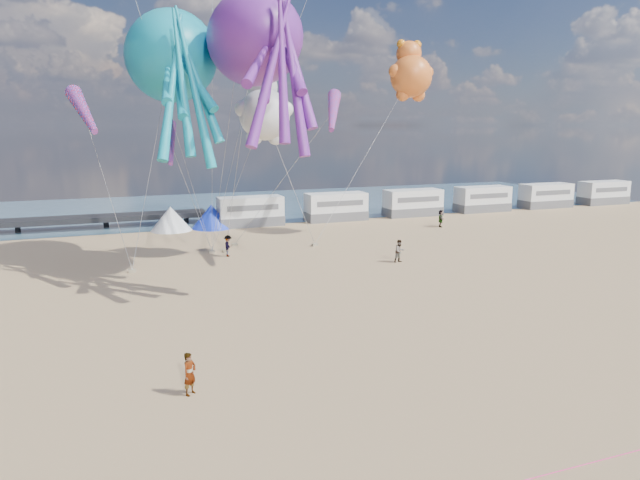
# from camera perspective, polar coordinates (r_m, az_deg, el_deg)

# --- Properties ---
(ground) EXTENTS (120.00, 120.00, 0.00)m
(ground) POSITION_cam_1_polar(r_m,az_deg,el_deg) (21.09, 3.48, -17.44)
(ground) COLOR tan
(ground) RESTS_ON ground
(water) EXTENTS (120.00, 120.00, 0.00)m
(water) POSITION_cam_1_polar(r_m,az_deg,el_deg) (72.96, -14.34, 3.04)
(water) COLOR #38566B
(water) RESTS_ON ground
(motorhome_0) EXTENTS (6.60, 2.50, 3.00)m
(motorhome_0) POSITION_cam_1_polar(r_m,az_deg,el_deg) (59.09, -6.98, 2.87)
(motorhome_0) COLOR silver
(motorhome_0) RESTS_ON ground
(motorhome_1) EXTENTS (6.60, 2.50, 3.00)m
(motorhome_1) POSITION_cam_1_polar(r_m,az_deg,el_deg) (61.97, 1.60, 3.34)
(motorhome_1) COLOR silver
(motorhome_1) RESTS_ON ground
(motorhome_2) EXTENTS (6.60, 2.50, 3.00)m
(motorhome_2) POSITION_cam_1_polar(r_m,az_deg,el_deg) (66.10, 9.27, 3.70)
(motorhome_2) COLOR silver
(motorhome_2) RESTS_ON ground
(motorhome_3) EXTENTS (6.60, 2.50, 3.00)m
(motorhome_3) POSITION_cam_1_polar(r_m,az_deg,el_deg) (71.27, 15.94, 3.96)
(motorhome_3) COLOR silver
(motorhome_3) RESTS_ON ground
(motorhome_4) EXTENTS (6.60, 2.50, 3.00)m
(motorhome_4) POSITION_cam_1_polar(r_m,az_deg,el_deg) (77.26, 21.65, 4.14)
(motorhome_4) COLOR silver
(motorhome_4) RESTS_ON ground
(motorhome_5) EXTENTS (6.60, 2.50, 3.00)m
(motorhome_5) POSITION_cam_1_polar(r_m,az_deg,el_deg) (83.90, 26.49, 4.26)
(motorhome_5) COLOR silver
(motorhome_5) RESTS_ON ground
(tent_white) EXTENTS (4.00, 4.00, 2.40)m
(tent_white) POSITION_cam_1_polar(r_m,az_deg,el_deg) (57.82, -14.70, 2.09)
(tent_white) COLOR white
(tent_white) RESTS_ON ground
(tent_blue) EXTENTS (4.00, 4.00, 2.40)m
(tent_blue) POSITION_cam_1_polar(r_m,az_deg,el_deg) (58.34, -10.79, 2.34)
(tent_blue) COLOR #1933CC
(tent_blue) RESTS_ON ground
(standing_person) EXTENTS (0.73, 0.71, 1.69)m
(standing_person) POSITION_cam_1_polar(r_m,az_deg,el_deg) (22.92, -12.90, -12.91)
(standing_person) COLOR tan
(standing_person) RESTS_ON ground
(beachgoer_1) EXTENTS (0.93, 0.69, 1.73)m
(beachgoer_1) POSITION_cam_1_polar(r_m,az_deg,el_deg) (43.36, 7.96, -1.11)
(beachgoer_1) COLOR #7F6659
(beachgoer_1) RESTS_ON ground
(beachgoer_2) EXTENTS (0.88, 0.99, 1.70)m
(beachgoer_2) POSITION_cam_1_polar(r_m,az_deg,el_deg) (45.46, -9.18, -0.58)
(beachgoer_2) COLOR #7F6659
(beachgoer_2) RESTS_ON ground
(beachgoer_4) EXTENTS (0.84, 1.10, 1.74)m
(beachgoer_4) POSITION_cam_1_polar(r_m,az_deg,el_deg) (59.29, 11.99, 2.12)
(beachgoer_4) COLOR #7F6659
(beachgoer_4) RESTS_ON ground
(sandbag_a) EXTENTS (0.50, 0.35, 0.22)m
(sandbag_a) POSITION_cam_1_polar(r_m,az_deg,el_deg) (42.31, -18.27, -2.95)
(sandbag_a) COLOR gray
(sandbag_a) RESTS_ON ground
(sandbag_b) EXTENTS (0.50, 0.35, 0.22)m
(sandbag_b) POSITION_cam_1_polar(r_m,az_deg,el_deg) (47.23, -9.41, -1.06)
(sandbag_b) COLOR gray
(sandbag_b) RESTS_ON ground
(sandbag_c) EXTENTS (0.50, 0.35, 0.22)m
(sandbag_c) POSITION_cam_1_polar(r_m,az_deg,el_deg) (48.85, -0.50, -0.49)
(sandbag_c) COLOR gray
(sandbag_c) RESTS_ON ground
(sandbag_d) EXTENTS (0.50, 0.35, 0.22)m
(sandbag_d) POSITION_cam_1_polar(r_m,az_deg,el_deg) (49.46, -8.51, -0.47)
(sandbag_d) COLOR gray
(sandbag_d) RESTS_ON ground
(sandbag_e) EXTENTS (0.50, 0.35, 0.22)m
(sandbag_e) POSITION_cam_1_polar(r_m,az_deg,el_deg) (47.03, -10.75, -1.16)
(sandbag_e) COLOR gray
(sandbag_e) RESTS_ON ground
(kite_octopus_teal) EXTENTS (7.44, 12.29, 13.10)m
(kite_octopus_teal) POSITION_cam_1_polar(r_m,az_deg,el_deg) (44.02, -14.69, 17.31)
(kite_octopus_teal) COLOR teal
(kite_octopus_purple) EXTENTS (6.69, 11.71, 12.60)m
(kite_octopus_purple) POSITION_cam_1_polar(r_m,az_deg,el_deg) (39.04, -6.60, 19.37)
(kite_octopus_purple) COLOR #6C248D
(kite_panda) EXTENTS (5.50, 5.30, 6.44)m
(kite_panda) POSITION_cam_1_polar(r_m,az_deg,el_deg) (43.17, -5.57, 12.37)
(kite_panda) COLOR silver
(kite_teddy_orange) EXTENTS (5.11, 4.89, 6.29)m
(kite_teddy_orange) POSITION_cam_1_polar(r_m,az_deg,el_deg) (52.79, 9.10, 15.86)
(kite_teddy_orange) COLOR orange
(windsock_left) EXTENTS (2.44, 7.63, 7.56)m
(windsock_left) POSITION_cam_1_polar(r_m,az_deg,el_deg) (40.52, -22.59, 11.86)
(windsock_left) COLOR red
(windsock_mid) EXTENTS (3.34, 5.86, 5.97)m
(windsock_mid) POSITION_cam_1_polar(r_m,az_deg,el_deg) (41.36, 1.31, 12.72)
(windsock_mid) COLOR red
(windsock_right) EXTENTS (1.57, 5.58, 5.51)m
(windsock_right) POSITION_cam_1_polar(r_m,az_deg,el_deg) (42.00, -14.73, 9.35)
(windsock_right) COLOR red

